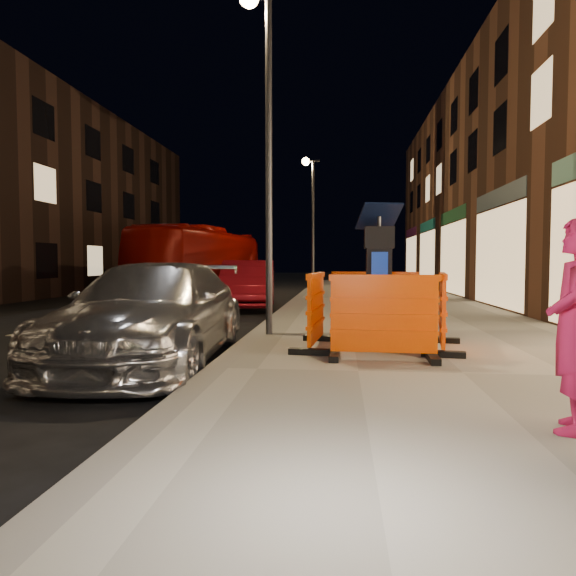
# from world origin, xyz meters

# --- Properties ---
(ground_plane) EXTENTS (120.00, 120.00, 0.00)m
(ground_plane) POSITION_xyz_m (0.00, 0.00, 0.00)
(ground_plane) COLOR black
(ground_plane) RESTS_ON ground
(sidewalk) EXTENTS (6.00, 60.00, 0.15)m
(sidewalk) POSITION_xyz_m (3.00, 0.00, 0.07)
(sidewalk) COLOR gray
(sidewalk) RESTS_ON ground
(kerb) EXTENTS (0.30, 60.00, 0.15)m
(kerb) POSITION_xyz_m (0.00, 0.00, 0.07)
(kerb) COLOR slate
(kerb) RESTS_ON ground
(parking_kiosk) EXTENTS (0.73, 0.73, 2.06)m
(parking_kiosk) POSITION_xyz_m (2.12, 1.66, 1.18)
(parking_kiosk) COLOR black
(parking_kiosk) RESTS_ON sidewalk
(barrier_front) EXTENTS (1.50, 0.67, 1.15)m
(barrier_front) POSITION_xyz_m (2.12, 0.71, 0.73)
(barrier_front) COLOR #FF4A00
(barrier_front) RESTS_ON sidewalk
(barrier_back) EXTENTS (1.56, 0.86, 1.15)m
(barrier_back) POSITION_xyz_m (2.12, 2.61, 0.73)
(barrier_back) COLOR #FF4A00
(barrier_back) RESTS_ON sidewalk
(barrier_kerbside) EXTENTS (0.74, 1.53, 1.15)m
(barrier_kerbside) POSITION_xyz_m (1.17, 1.66, 0.73)
(barrier_kerbside) COLOR #FF4A00
(barrier_kerbside) RESTS_ON sidewalk
(barrier_bldgside) EXTENTS (0.84, 1.56, 1.15)m
(barrier_bldgside) POSITION_xyz_m (3.07, 1.66, 0.73)
(barrier_bldgside) COLOR #FF4A00
(barrier_bldgside) RESTS_ON sidewalk
(car_silver) EXTENTS (2.28, 5.12, 1.46)m
(car_silver) POSITION_xyz_m (-1.19, 1.05, 0.00)
(car_silver) COLOR #B6B6BB
(car_silver) RESTS_ON ground
(car_red) EXTENTS (2.15, 4.74, 1.51)m
(car_red) POSITION_xyz_m (-1.35, 9.70, 0.00)
(car_red) COLOR maroon
(car_red) RESTS_ON ground
(bus_doubledecker) EXTENTS (3.70, 11.13, 3.04)m
(bus_doubledecker) POSITION_xyz_m (-5.00, 17.66, 0.00)
(bus_doubledecker) COLOR #930904
(bus_doubledecker) RESTS_ON ground
(man) EXTENTS (0.62, 0.72, 1.67)m
(man) POSITION_xyz_m (3.35, -2.06, 0.98)
(man) COLOR #B11544
(man) RESTS_ON sidewalk
(street_lamp_mid) EXTENTS (0.12, 0.12, 6.00)m
(street_lamp_mid) POSITION_xyz_m (0.25, 3.00, 3.15)
(street_lamp_mid) COLOR #3F3F44
(street_lamp_mid) RESTS_ON sidewalk
(street_lamp_far) EXTENTS (0.12, 0.12, 6.00)m
(street_lamp_far) POSITION_xyz_m (0.25, 18.00, 3.15)
(street_lamp_far) COLOR #3F3F44
(street_lamp_far) RESTS_ON sidewalk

